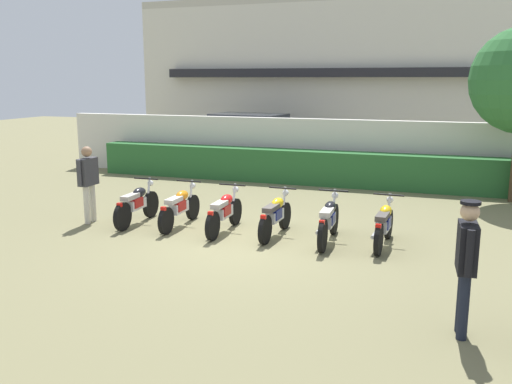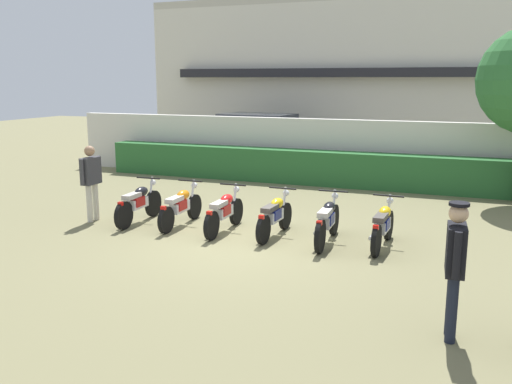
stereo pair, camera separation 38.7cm
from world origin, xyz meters
name	(u,v)px [view 1 (the left image)]	position (x,y,z in m)	size (l,w,h in m)	color
ground	(239,244)	(0.00, 0.00, 0.00)	(60.00, 60.00, 0.00)	olive
building	(365,77)	(0.00, 15.91, 3.28)	(19.19, 6.50, 6.55)	beige
compound_wall	(322,150)	(0.00, 7.35, 0.98)	(18.23, 0.30, 1.96)	silver
hedge_row	(317,168)	(0.00, 6.65, 0.52)	(14.58, 0.70, 1.04)	#28602D
parked_car	(252,139)	(-3.36, 10.14, 0.94)	(4.71, 2.58, 1.89)	black
motorcycle_in_row_0	(137,204)	(-2.71, 0.70, 0.45)	(0.60, 1.86, 0.97)	black
motorcycle_in_row_1	(180,207)	(-1.70, 0.80, 0.44)	(0.60, 1.89, 0.95)	black
motorcycle_in_row_2	(224,212)	(-0.60, 0.70, 0.44)	(0.60, 1.88, 0.95)	black
motorcycle_in_row_3	(275,215)	(0.51, 0.77, 0.44)	(0.60, 1.81, 0.95)	black
motorcycle_in_row_4	(329,220)	(1.64, 0.68, 0.46)	(0.60, 1.96, 0.98)	black
motorcycle_in_row_5	(384,224)	(2.70, 0.78, 0.45)	(0.60, 1.81, 0.96)	black
inspector_person	(88,178)	(-3.77, 0.46, 1.03)	(0.23, 0.69, 1.73)	beige
officer_0	(466,257)	(4.08, -2.75, 1.04)	(0.25, 0.69, 1.74)	black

